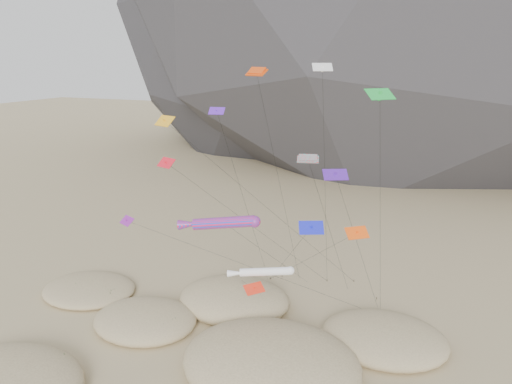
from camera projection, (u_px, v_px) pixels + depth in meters
dunes at (216, 359)px, 47.92m from camera, size 51.95×36.31×4.51m
dune_grass at (213, 361)px, 47.59m from camera, size 42.57×28.95×1.46m
kite_stakes at (309, 284)px, 65.19m from camera, size 19.64×7.84×0.30m
rainbow_tube_kite at (221, 223)px, 47.65m from camera, size 7.94×19.75×14.43m
white_tube_kite at (262, 272)px, 47.81m from camera, size 8.61×17.67×9.58m
orange_parafoil at (257, 75)px, 52.81m from camera, size 3.76×10.30×27.82m
multi_parafoil at (309, 162)px, 45.20m from camera, size 2.11×16.77×20.41m
delta_kites at (268, 174)px, 49.51m from camera, size 29.47×22.01×28.21m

